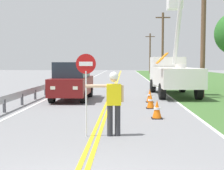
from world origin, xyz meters
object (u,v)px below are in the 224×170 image
Objects in this scene: flagger_worker at (113,99)px; traffic_cone_tail at (150,96)px; utility_bucket_truck at (172,73)px; oncoming_suv_nearest at (72,81)px; traffic_cone_mid at (151,101)px; utility_pole_far at (150,53)px; stop_sign_paddle at (86,76)px; traffic_cone_lead at (157,110)px; utility_pole_near at (203,26)px; utility_pole_mid at (163,45)px.

flagger_worker is 2.61× the size of traffic_cone_tail.
flagger_worker is at bearing -106.62° from utility_bucket_truck.
oncoming_suv_nearest is 6.61× the size of traffic_cone_mid.
utility_bucket_truck is at bearing -92.66° from utility_pole_far.
utility_pole_far is at bearing 83.35° from stop_sign_paddle.
traffic_cone_mid is (-0.01, 2.60, 0.00)m from traffic_cone_lead.
flagger_worker is at bearing -116.33° from utility_pole_near.
traffic_cone_lead is at bearing -89.71° from traffic_cone_mid.
traffic_cone_tail is (-1.75, -3.77, -1.10)m from utility_bucket_truck.
stop_sign_paddle is at bearing -100.81° from utility_pole_mid.
traffic_cone_mid is (2.28, 5.48, -1.37)m from stop_sign_paddle.
utility_pole_near is at bearing -90.35° from utility_pole_mid.
utility_bucket_truck is 3.48m from utility_pole_near.
traffic_cone_mid is 2.24m from traffic_cone_tail.
traffic_cone_mid is at bearing -37.55° from oncoming_suv_nearest.
utility_pole_far is at bearing 85.31° from traffic_cone_tail.
utility_pole_far reaches higher than flagger_worker.
utility_pole_far reaches higher than traffic_cone_lead.
oncoming_suv_nearest is at bearing 125.60° from traffic_cone_lead.
utility_pole_near is 41.70m from utility_pole_far.
utility_pole_mid is (0.13, 20.55, 0.06)m from utility_pole_near.
traffic_cone_lead is at bearing 51.50° from stop_sign_paddle.
utility_bucket_truck is at bearing -95.04° from utility_pole_mid.
utility_pole_near is 8.91m from traffic_cone_lead.
traffic_cone_tail is (1.66, 7.63, -0.71)m from flagger_worker.
flagger_worker is at bearing -99.46° from utility_pole_mid.
utility_pole_far is 46.64m from traffic_cone_mid.
traffic_cone_tail is at bearing -144.02° from utility_pole_near.
traffic_cone_mid is at bearing -93.58° from traffic_cone_tail.
flagger_worker is at bearing -102.24° from traffic_cone_tail.
stop_sign_paddle is at bearing -119.52° from utility_pole_near.
flagger_worker is 11.64m from utility_pole_near.
utility_pole_near is (7.56, 1.49, 3.17)m from oncoming_suv_nearest.
traffic_cone_mid is (-3.76, -46.34, -3.65)m from utility_pole_far.
traffic_cone_lead is 4.84m from traffic_cone_tail.
flagger_worker is 8.93m from oncoming_suv_nearest.
traffic_cone_lead and traffic_cone_tail have the same top height.
utility_pole_mid reaches higher than stop_sign_paddle.
utility_pole_mid is at bearing 80.54° from flagger_worker.
stop_sign_paddle is at bearing -78.07° from oncoming_suv_nearest.
utility_pole_far reaches higher than oncoming_suv_nearest.
traffic_cone_tail is (0.13, 4.83, 0.00)m from traffic_cone_lead.
utility_pole_near is 11.57× the size of traffic_cone_mid.
utility_pole_far is (7.86, 43.19, 2.92)m from oncoming_suv_nearest.
utility_pole_near is 11.57× the size of traffic_cone_lead.
utility_bucket_truck is 8.87m from traffic_cone_lead.
traffic_cone_mid is (-1.89, -6.00, -1.10)m from utility_bucket_truck.
utility_pole_far reaches higher than utility_bucket_truck.
utility_bucket_truck is (3.40, 11.40, 0.39)m from flagger_worker.
utility_pole_near reaches higher than flagger_worker.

